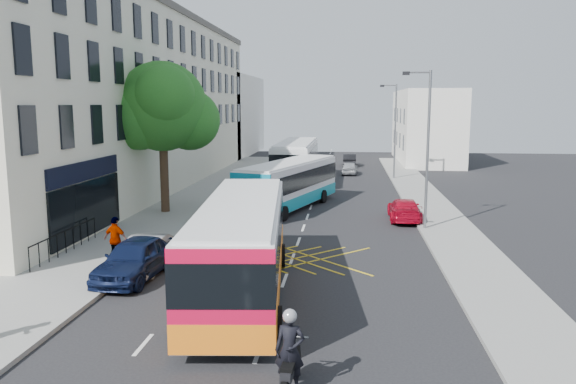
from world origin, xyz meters
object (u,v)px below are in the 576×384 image
(bus_mid, at_px, (289,184))
(bus_far, at_px, (296,161))
(parked_car_blue, at_px, (135,259))
(pedestrian_far, at_px, (116,239))
(red_hatchback, at_px, (404,209))
(street_tree, at_px, (162,107))
(lamp_far, at_px, (394,126))
(parked_car_silver, at_px, (145,254))
(bus_near, at_px, (242,245))
(distant_car_silver, at_px, (350,168))
(motorbike, at_px, (290,355))
(distant_car_dark, at_px, (350,160))
(lamp_near, at_px, (426,141))
(distant_car_grey, at_px, (317,162))

(bus_mid, bearing_deg, bus_far, 110.64)
(parked_car_blue, xyz_separation_m, pedestrian_far, (-1.40, 1.59, 0.31))
(bus_far, relative_size, red_hatchback, 2.88)
(street_tree, bearing_deg, lamp_far, 49.19)
(street_tree, bearing_deg, parked_car_silver, -75.45)
(lamp_far, relative_size, bus_near, 0.68)
(lamp_far, bearing_deg, parked_car_blue, -111.91)
(distant_car_silver, bearing_deg, parked_car_silver, 78.46)
(motorbike, xyz_separation_m, distant_car_dark, (1.45, 47.82, -0.33))
(bus_far, relative_size, parked_car_silver, 3.08)
(lamp_near, relative_size, motorbike, 3.47)
(motorbike, relative_size, parked_car_silver, 0.58)
(pedestrian_far, bearing_deg, red_hatchback, -125.47)
(bus_far, relative_size, distant_car_silver, 3.51)
(bus_near, height_order, red_hatchback, bus_near)
(street_tree, relative_size, distant_car_grey, 1.63)
(pedestrian_far, bearing_deg, distant_car_dark, -88.95)
(lamp_far, relative_size, distant_car_grey, 1.48)
(bus_far, bearing_deg, bus_near, -88.28)
(bus_far, height_order, distant_car_silver, bus_far)
(motorbike, height_order, pedestrian_far, motorbike)
(parked_car_silver, relative_size, distant_car_silver, 1.14)
(street_tree, distance_m, bus_near, 15.97)
(distant_car_grey, bearing_deg, parked_car_blue, -104.63)
(parked_car_silver, distance_m, pedestrian_far, 1.55)
(distant_car_silver, height_order, distant_car_dark, distant_car_dark)
(pedestrian_far, bearing_deg, motorbike, 145.27)
(lamp_far, distance_m, distant_car_grey, 10.28)
(lamp_far, distance_m, bus_far, 9.07)
(red_hatchback, bearing_deg, street_tree, -0.80)
(lamp_far, bearing_deg, parked_car_silver, -112.67)
(street_tree, distance_m, bus_far, 16.27)
(bus_mid, xyz_separation_m, motorbike, (2.37, -22.57, -0.61))
(bus_mid, bearing_deg, distant_car_silver, 95.56)
(parked_car_blue, bearing_deg, pedestrian_far, 135.49)
(distant_car_grey, distance_m, distant_car_silver, 4.60)
(distant_car_grey, bearing_deg, red_hatchback, -82.28)
(distant_car_dark, distance_m, pedestrian_far, 39.49)
(distant_car_grey, bearing_deg, distant_car_dark, 44.37)
(motorbike, xyz_separation_m, parked_car_silver, (-6.65, 8.99, -0.31))
(distant_car_silver, xyz_separation_m, distant_car_dark, (0.00, 7.32, 0.04))
(lamp_far, distance_m, bus_mid, 16.77)
(lamp_far, bearing_deg, red_hatchback, -92.29)
(lamp_far, bearing_deg, bus_near, -103.81)
(bus_mid, relative_size, red_hatchback, 2.55)
(motorbike, distance_m, parked_car_silver, 11.19)
(street_tree, bearing_deg, bus_near, -61.89)
(lamp_far, relative_size, pedestrian_far, 4.30)
(red_hatchback, bearing_deg, lamp_near, 105.87)
(lamp_far, height_order, motorbike, lamp_far)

